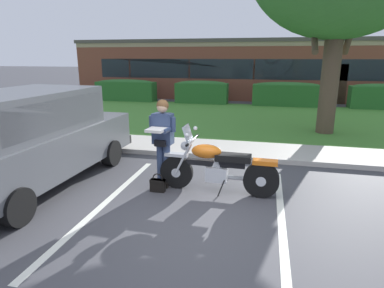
# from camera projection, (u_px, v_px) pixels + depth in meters

# --- Properties ---
(ground_plane) EXTENTS (140.00, 140.00, 0.00)m
(ground_plane) POSITION_uv_depth(u_px,v_px,m) (202.00, 220.00, 5.10)
(ground_plane) COLOR #424247
(curb_strip) EXTENTS (60.00, 0.20, 0.12)m
(curb_strip) POSITION_uv_depth(u_px,v_px,m) (228.00, 157.00, 8.07)
(curb_strip) COLOR #B7B2A8
(curb_strip) RESTS_ON ground
(concrete_walk) EXTENTS (60.00, 1.50, 0.08)m
(concrete_walk) POSITION_uv_depth(u_px,v_px,m) (232.00, 149.00, 8.87)
(concrete_walk) COLOR #B7B2A8
(concrete_walk) RESTS_ON ground
(grass_lawn) EXTENTS (60.00, 7.91, 0.06)m
(grass_lawn) POSITION_uv_depth(u_px,v_px,m) (245.00, 118.00, 13.30)
(grass_lawn) COLOR #478433
(grass_lawn) RESTS_ON ground
(stall_stripe_0) EXTENTS (0.16, 4.40, 0.01)m
(stall_stripe_0) POSITION_uv_depth(u_px,v_px,m) (105.00, 203.00, 5.69)
(stall_stripe_0) COLOR silver
(stall_stripe_0) RESTS_ON ground
(stall_stripe_1) EXTENTS (0.16, 4.40, 0.01)m
(stall_stripe_1) POSITION_uv_depth(u_px,v_px,m) (282.00, 222.00, 5.02)
(stall_stripe_1) COLOR silver
(stall_stripe_1) RESTS_ON ground
(motorcycle) EXTENTS (2.24, 0.82, 1.26)m
(motorcycle) POSITION_uv_depth(u_px,v_px,m) (222.00, 168.00, 6.01)
(motorcycle) COLOR black
(motorcycle) RESTS_ON ground
(rider_person) EXTENTS (0.53, 0.60, 1.70)m
(rider_person) POSITION_uv_depth(u_px,v_px,m) (163.00, 136.00, 6.18)
(rider_person) COLOR black
(rider_person) RESTS_ON ground
(handbag) EXTENTS (0.28, 0.13, 0.36)m
(handbag) POSITION_uv_depth(u_px,v_px,m) (158.00, 184.00, 6.13)
(handbag) COLOR black
(handbag) RESTS_ON ground
(parked_suv_adjacent) EXTENTS (2.11, 4.88, 1.86)m
(parked_suv_adjacent) POSITION_uv_depth(u_px,v_px,m) (29.00, 138.00, 6.23)
(parked_suv_adjacent) COLOR #515459
(parked_suv_adjacent) RESTS_ON ground
(hedge_left) EXTENTS (3.36, 0.90, 1.24)m
(hedge_left) POSITION_uv_depth(u_px,v_px,m) (126.00, 90.00, 18.35)
(hedge_left) COLOR #286028
(hedge_left) RESTS_ON ground
(hedge_center_left) EXTENTS (2.76, 0.90, 1.24)m
(hedge_center_left) POSITION_uv_depth(u_px,v_px,m) (202.00, 92.00, 17.38)
(hedge_center_left) COLOR #286028
(hedge_center_left) RESTS_ON ground
(hedge_center_right) EXTENTS (3.32, 0.90, 1.24)m
(hedge_center_right) POSITION_uv_depth(u_px,v_px,m) (286.00, 94.00, 16.41)
(hedge_center_right) COLOR #286028
(hedge_center_right) RESTS_ON ground
(hedge_right) EXTENTS (2.81, 0.90, 1.24)m
(hedge_right) POSITION_uv_depth(u_px,v_px,m) (381.00, 96.00, 15.43)
(hedge_right) COLOR #286028
(hedge_right) RESTS_ON ground
(brick_building) EXTENTS (21.97, 9.94, 3.45)m
(brick_building) POSITION_uv_depth(u_px,v_px,m) (258.00, 68.00, 22.60)
(brick_building) COLOR brown
(brick_building) RESTS_ON ground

